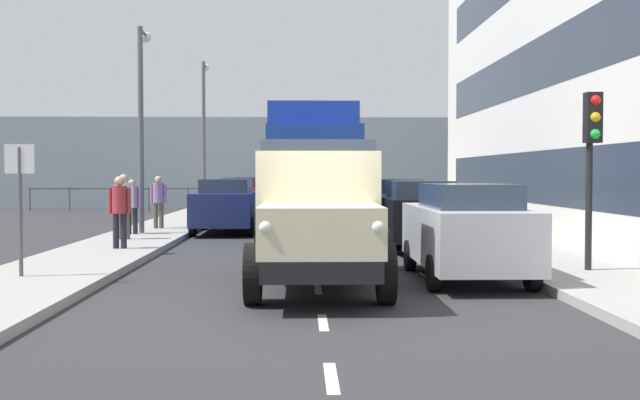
% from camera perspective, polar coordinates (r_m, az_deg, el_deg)
% --- Properties ---
extents(ground_plane, '(80.00, 80.00, 0.00)m').
position_cam_1_polar(ground_plane, '(19.91, -0.64, -3.49)').
color(ground_plane, '#2D2D30').
extents(sidewalk_left, '(2.40, 39.55, 0.15)m').
position_cam_1_polar(sidewalk_left, '(20.54, 12.92, -3.16)').
color(sidewalk_left, '#9E9993').
rests_on(sidewalk_left, ground_plane).
extents(sidewalk_right, '(2.40, 39.55, 0.15)m').
position_cam_1_polar(sidewalk_right, '(20.41, -14.28, -3.20)').
color(sidewalk_right, '#9E9993').
rests_on(sidewalk_right, ground_plane).
extents(road_centreline_markings, '(0.12, 35.64, 0.01)m').
position_cam_1_polar(road_centreline_markings, '(18.96, -0.60, -3.75)').
color(road_centreline_markings, silver).
rests_on(road_centreline_markings, ground_plane).
extents(sea_horizon, '(80.00, 0.80, 5.00)m').
position_cam_1_polar(sea_horizon, '(42.60, -1.08, 2.81)').
color(sea_horizon, '#84939E').
rests_on(sea_horizon, ground_plane).
extents(seawall_railing, '(28.08, 0.08, 1.20)m').
position_cam_1_polar(seawall_railing, '(39.00, -1.05, 0.55)').
color(seawall_railing, '#4C5156').
rests_on(seawall_railing, ground_plane).
extents(truck_vintage_cream, '(2.17, 5.64, 2.43)m').
position_cam_1_polar(truck_vintage_cream, '(12.35, -0.18, -1.37)').
color(truck_vintage_cream, black).
rests_on(truck_vintage_cream, ground_plane).
extents(lorry_cargo_blue, '(2.58, 8.20, 3.87)m').
position_cam_1_polar(lorry_cargo_blue, '(22.56, -0.56, 2.44)').
color(lorry_cargo_blue, '#193899').
rests_on(lorry_cargo_blue, ground_plane).
extents(car_silver_kerbside_near, '(1.79, 4.28, 1.72)m').
position_cam_1_polar(car_silver_kerbside_near, '(13.84, 10.83, -2.22)').
color(car_silver_kerbside_near, '#B7BABF').
rests_on(car_silver_kerbside_near, ground_plane).
extents(car_black_kerbside_1, '(1.83, 4.00, 1.72)m').
position_cam_1_polar(car_black_kerbside_1, '(19.25, 7.34, -1.02)').
color(car_black_kerbside_1, black).
rests_on(car_black_kerbside_1, ground_plane).
extents(car_grey_kerbside_2, '(1.84, 4.57, 1.72)m').
position_cam_1_polar(car_grey_kerbside_2, '(24.32, 5.49, -0.38)').
color(car_grey_kerbside_2, slate).
rests_on(car_grey_kerbside_2, ground_plane).
extents(car_navy_oppositeside_0, '(1.91, 4.45, 1.72)m').
position_cam_1_polar(car_navy_oppositeside_0, '(24.51, -7.02, -0.37)').
color(car_navy_oppositeside_0, navy).
rests_on(car_navy_oppositeside_0, ground_plane).
extents(car_red_oppositeside_1, '(1.91, 4.07, 1.72)m').
position_cam_1_polar(car_red_oppositeside_1, '(31.16, -5.83, 0.14)').
color(car_red_oppositeside_1, '#B21E1E').
rests_on(car_red_oppositeside_1, ground_plane).
extents(car_maroon_oppositeside_2, '(1.85, 4.04, 1.72)m').
position_cam_1_polar(car_maroon_oppositeside_2, '(36.92, -5.15, 0.43)').
color(car_maroon_oppositeside_2, maroon).
rests_on(car_maroon_oppositeside_2, ground_plane).
extents(pedestrian_near_railing, '(0.53, 0.34, 1.69)m').
position_cam_1_polar(pedestrian_near_railing, '(18.41, -14.72, -0.43)').
color(pedestrian_near_railing, black).
rests_on(pedestrian_near_railing, sidewalk_right).
extents(pedestrian_strolling, '(0.53, 0.34, 1.73)m').
position_cam_1_polar(pedestrian_strolling, '(20.97, -14.42, -0.06)').
color(pedestrian_strolling, '#4C473D').
rests_on(pedestrian_strolling, sidewalk_right).
extents(pedestrian_couple_a, '(0.53, 0.34, 1.58)m').
position_cam_1_polar(pedestrian_couple_a, '(22.70, -13.85, -0.16)').
color(pedestrian_couple_a, black).
rests_on(pedestrian_couple_a, sidewalk_right).
extents(pedestrian_in_dark_coat, '(0.53, 0.34, 1.67)m').
position_cam_1_polar(pedestrian_in_dark_coat, '(24.87, -11.96, 0.18)').
color(pedestrian_in_dark_coat, '#4C473D').
rests_on(pedestrian_in_dark_coat, sidewalk_right).
extents(traffic_light_near, '(0.28, 0.41, 3.20)m').
position_cam_1_polar(traffic_light_near, '(14.57, 19.61, 4.12)').
color(traffic_light_near, black).
rests_on(traffic_light_near, sidewalk_left).
extents(lamp_post_promenade, '(0.32, 1.14, 6.04)m').
position_cam_1_polar(lamp_post_promenade, '(23.26, -13.15, 6.58)').
color(lamp_post_promenade, '#59595B').
rests_on(lamp_post_promenade, sidewalk_right).
extents(lamp_post_far, '(0.32, 1.14, 6.82)m').
position_cam_1_polar(lamp_post_far, '(35.35, -8.64, 5.68)').
color(lamp_post_far, '#59595B').
rests_on(lamp_post_far, sidewalk_right).
extents(street_sign, '(0.50, 0.07, 2.25)m').
position_cam_1_polar(street_sign, '(13.94, -21.47, 0.95)').
color(street_sign, '#4C4C4C').
rests_on(street_sign, sidewalk_right).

